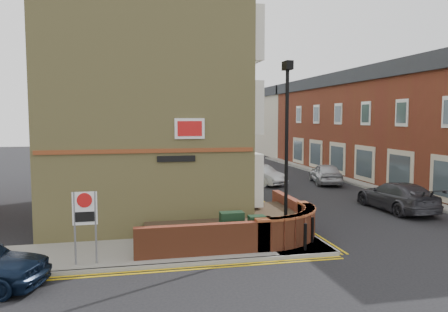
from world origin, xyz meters
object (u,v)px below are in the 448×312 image
at_px(lamppost, 286,152).
at_px(zone_sign, 85,214).
at_px(utility_cabinet_large, 232,229).
at_px(silver_car_near, 261,175).

bearing_deg(lamppost, zone_sign, -173.93).
relative_size(utility_cabinet_large, silver_car_near, 0.30).
xyz_separation_m(utility_cabinet_large, silver_car_near, (5.27, 13.92, -0.07)).
bearing_deg(utility_cabinet_large, silver_car_near, 69.27).
bearing_deg(zone_sign, silver_car_near, 55.90).
height_order(zone_sign, silver_car_near, zone_sign).
relative_size(lamppost, utility_cabinet_large, 5.25).
bearing_deg(silver_car_near, utility_cabinet_large, -135.18).
bearing_deg(silver_car_near, zone_sign, -148.56).
distance_m(utility_cabinet_large, silver_car_near, 14.88).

